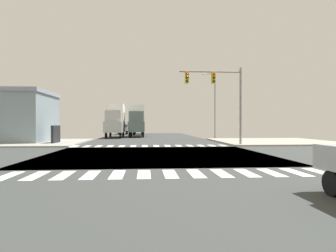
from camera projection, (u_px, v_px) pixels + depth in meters
ground at (156, 155)px, 18.44m from camera, size 90.00×90.00×0.05m
sidewalk_corner_ne at (273, 141)px, 31.41m from camera, size 12.00×12.00×0.14m
sidewalk_corner_nw at (23, 143)px, 29.40m from camera, size 12.00×12.00×0.14m
crosswalk_near at (157, 174)px, 11.15m from camera, size 13.50×2.00×0.01m
crosswalk_far at (150, 146)px, 25.70m from camera, size 13.50×2.00×0.01m
traffic_signal_mast at (218, 88)px, 25.88m from camera, size 5.62×0.55×6.97m
street_lamp at (213, 100)px, 37.82m from camera, size 1.78×0.32×8.53m
box_truck_farside_1 at (137, 120)px, 44.65m from camera, size 2.40×7.20×4.85m
sedan_queued_3 at (138, 129)px, 51.53m from camera, size 1.80×4.30×1.88m
box_truck_leading_2 at (115, 120)px, 41.80m from camera, size 2.40×7.20×4.85m
suv_trailing_1 at (139, 127)px, 58.54m from camera, size 1.96×4.60×2.34m
sedan_middle_4 at (123, 128)px, 56.15m from camera, size 1.80×4.30×1.88m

